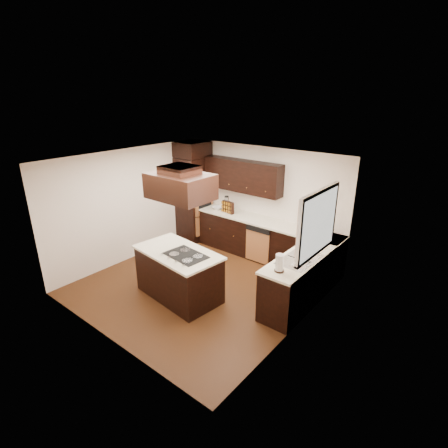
{
  "coord_description": "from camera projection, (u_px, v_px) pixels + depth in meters",
  "views": [
    {
      "loc": [
        4.18,
        -4.46,
        3.63
      ],
      "look_at": [
        0.1,
        0.6,
        1.15
      ],
      "focal_mm": 28.0,
      "sensor_mm": 36.0,
      "label": 1
    }
  ],
  "objects": [
    {
      "name": "blender_base",
      "position": [
        227.0,
        209.0,
        8.38
      ],
      "size": [
        0.15,
        0.15,
        0.1
      ],
      "primitive_type": "cylinder",
      "color": "silver",
      "rests_on": "countertop_back"
    },
    {
      "name": "oven_column",
      "position": [
        194.0,
        199.0,
        8.89
      ],
      "size": [
        0.65,
        0.75,
        2.12
      ],
      "primitive_type": "cube",
      "color": "black",
      "rests_on": "floor"
    },
    {
      "name": "base_cabinets_right",
      "position": [
        306.0,
        276.0,
        6.43
      ],
      "size": [
        0.6,
        2.4,
        0.88
      ],
      "primitive_type": "cube",
      "color": "black",
      "rests_on": "floor"
    },
    {
      "name": "spice_rack",
      "position": [
        228.0,
        207.0,
        8.25
      ],
      "size": [
        0.35,
        0.15,
        0.28
      ],
      "primitive_type": "cube",
      "rotation": [
        0.0,
        0.0,
        -0.2
      ],
      "color": "black",
      "rests_on": "countertop_back"
    },
    {
      "name": "upper_cabinets",
      "position": [
        242.0,
        176.0,
        7.99
      ],
      "size": [
        2.0,
        0.34,
        0.72
      ],
      "primitive_type": "cube",
      "color": "black",
      "rests_on": "wall_back"
    },
    {
      "name": "countertop_right",
      "position": [
        307.0,
        253.0,
        6.27
      ],
      "size": [
        0.63,
        2.4,
        0.04
      ],
      "primitive_type": "cube",
      "color": "#F2E8CB",
      "rests_on": "base_cabinets_right"
    },
    {
      "name": "countertop_back",
      "position": [
        254.0,
        219.0,
        7.94
      ],
      "size": [
        2.93,
        0.63,
        0.04
      ],
      "primitive_type": "cube",
      "color": "#F2E8CB",
      "rests_on": "base_cabinets_back"
    },
    {
      "name": "hood_duct",
      "position": [
        180.0,
        170.0,
        5.66
      ],
      "size": [
        0.55,
        0.5,
        0.13
      ],
      "primitive_type": "cube",
      "color": "black",
      "rests_on": "ceiling"
    },
    {
      "name": "wall_right",
      "position": [
        302.0,
        258.0,
        5.3
      ],
      "size": [
        0.02,
        4.2,
        2.5
      ],
      "primitive_type": "cube",
      "color": "white",
      "rests_on": "ground"
    },
    {
      "name": "wall_left",
      "position": [
        130.0,
        205.0,
        7.77
      ],
      "size": [
        0.02,
        4.2,
        2.5
      ],
      "primitive_type": "cube",
      "color": "white",
      "rests_on": "ground"
    },
    {
      "name": "window_pane",
      "position": [
        319.0,
        224.0,
        5.56
      ],
      "size": [
        0.0,
        1.2,
        1.0
      ],
      "primitive_type": "cube",
      "color": "white",
      "rests_on": "wall_right"
    },
    {
      "name": "island_top",
      "position": [
        178.0,
        252.0,
        6.31
      ],
      "size": [
        1.72,
        1.08,
        0.04
      ],
      "primitive_type": "cube",
      "rotation": [
        0.0,
        0.0,
        -0.11
      ],
      "color": "#F2E8CB",
      "rests_on": "island"
    },
    {
      "name": "wall_back",
      "position": [
        262.0,
        201.0,
        8.07
      ],
      "size": [
        4.2,
        0.02,
        2.5
      ],
      "primitive_type": "cube",
      "color": "white",
      "rests_on": "ground"
    },
    {
      "name": "cooktop",
      "position": [
        186.0,
        255.0,
        6.14
      ],
      "size": [
        0.79,
        0.57,
        0.01
      ],
      "primitive_type": "cube",
      "rotation": [
        0.0,
        0.0,
        -0.11
      ],
      "color": "black",
      "rests_on": "island_top"
    },
    {
      "name": "range_hood",
      "position": [
        180.0,
        186.0,
        5.75
      ],
      "size": [
        1.05,
        0.72,
        0.42
      ],
      "primitive_type": "cube",
      "color": "black",
      "rests_on": "ceiling"
    },
    {
      "name": "floor",
      "position": [
        201.0,
        285.0,
        6.99
      ],
      "size": [
        4.2,
        4.2,
        0.02
      ],
      "primitive_type": "cube",
      "color": "#5A3115",
      "rests_on": "ground"
    },
    {
      "name": "island",
      "position": [
        179.0,
        275.0,
        6.47
      ],
      "size": [
        1.65,
        1.02,
        0.88
      ],
      "primitive_type": "cube",
      "rotation": [
        0.0,
        0.0,
        -0.11
      ],
      "color": "black",
      "rests_on": "floor"
    },
    {
      "name": "soap_bottle",
      "position": [
        308.0,
        245.0,
        6.3
      ],
      "size": [
        0.1,
        0.1,
        0.21
      ],
      "primitive_type": "imported",
      "rotation": [
        0.0,
        0.0,
        -0.06
      ],
      "color": "silver",
      "rests_on": "countertop_right"
    },
    {
      "name": "blender_pitcher",
      "position": [
        227.0,
        202.0,
        8.31
      ],
      "size": [
        0.13,
        0.13,
        0.26
      ],
      "primitive_type": "cone",
      "color": "silver",
      "rests_on": "blender_base"
    },
    {
      "name": "ceiling",
      "position": [
        198.0,
        160.0,
        6.09
      ],
      "size": [
        4.2,
        4.2,
        0.02
      ],
      "primitive_type": "cube",
      "color": "white",
      "rests_on": "ground"
    },
    {
      "name": "window_frame",
      "position": [
        318.0,
        223.0,
        5.58
      ],
      "size": [
        0.06,
        1.32,
        1.12
      ],
      "primitive_type": "cube",
      "color": "silver",
      "rests_on": "wall_right"
    },
    {
      "name": "base_cabinets_back",
      "position": [
        254.0,
        238.0,
        8.11
      ],
      "size": [
        2.93,
        0.6,
        0.88
      ],
      "primitive_type": "cube",
      "color": "black",
      "rests_on": "floor"
    },
    {
      "name": "curtain_left",
      "position": [
        302.0,
        227.0,
        5.29
      ],
      "size": [
        0.02,
        0.34,
        0.9
      ],
      "primitive_type": "cube",
      "color": "beige",
      "rests_on": "wall_right"
    },
    {
      "name": "wall_front",
      "position": [
        100.0,
        268.0,
        5.0
      ],
      "size": [
        4.2,
        0.02,
        2.5
      ],
      "primitive_type": "cube",
      "color": "white",
      "rests_on": "ground"
    },
    {
      "name": "paper_towel",
      "position": [
        280.0,
        263.0,
        5.55
      ],
      "size": [
        0.14,
        0.14,
        0.3
      ],
      "primitive_type": "cylinder",
      "rotation": [
        0.0,
        0.0,
        -0.04
      ],
      "color": "silver",
      "rests_on": "countertop_right"
    },
    {
      "name": "dishwasher_front",
      "position": [
        258.0,
        247.0,
        7.74
      ],
      "size": [
        0.6,
        0.05,
        0.72
      ],
      "primitive_type": "cube",
      "color": "#B36D3C",
      "rests_on": "floor"
    },
    {
      "name": "curtain_right",
      "position": [
        325.0,
        213.0,
        5.9
      ],
      "size": [
        0.02,
        0.34,
        0.9
      ],
      "primitive_type": "cube",
      "color": "beige",
      "rests_on": "wall_right"
    },
    {
      "name": "wall_oven_face",
      "position": [
        204.0,
        199.0,
        8.66
      ],
      "size": [
        0.05,
        0.62,
        0.78
      ],
      "primitive_type": "cube",
      "color": "#B36D3C",
      "rests_on": "oven_column"
    },
    {
      "name": "sink_rim",
      "position": [
        299.0,
        259.0,
        6.0
      ],
      "size": [
        0.52,
        0.84,
        0.01
      ],
      "primitive_type": "cube",
      "color": "silver",
      "rests_on": "countertop_right"
    },
    {
      "name": "mixing_bowl",
      "position": [
        218.0,
        208.0,
        8.54
      ],
      "size": [
        0.27,
        0.27,
        0.07
      ],
      "primitive_type": "imported",
      "rotation": [
        0.0,
        0.0,
        -0.0
      ],
      "color": "silver",
      "rests_on": "countertop_back"
    }
  ]
}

